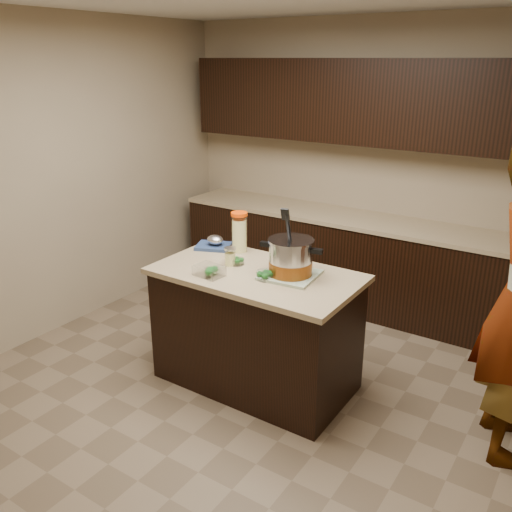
% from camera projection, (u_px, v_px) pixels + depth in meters
% --- Properties ---
extents(ground_plane, '(4.00, 4.00, 0.00)m').
position_uv_depth(ground_plane, '(256.00, 381.00, 4.14)').
color(ground_plane, brown).
rests_on(ground_plane, ground).
extents(room_shell, '(4.04, 4.04, 2.72)m').
position_uv_depth(room_shell, '(256.00, 157.00, 3.55)').
color(room_shell, tan).
rests_on(room_shell, ground).
extents(back_cabinets, '(3.60, 0.63, 2.33)m').
position_uv_depth(back_cabinets, '(357.00, 212.00, 5.18)').
color(back_cabinets, black).
rests_on(back_cabinets, ground).
extents(island, '(1.46, 0.81, 0.90)m').
position_uv_depth(island, '(256.00, 328.00, 3.98)').
color(island, black).
rests_on(island, ground).
extents(dish_towel, '(0.39, 0.39, 0.02)m').
position_uv_depth(dish_towel, '(290.00, 275.00, 3.75)').
color(dish_towel, '#65895C').
rests_on(dish_towel, island).
extents(stock_pot, '(0.44, 0.37, 0.45)m').
position_uv_depth(stock_pot, '(291.00, 259.00, 3.71)').
color(stock_pot, '#B7B7BC').
rests_on(stock_pot, dish_towel).
extents(lemonade_pitcher, '(0.16, 0.16, 0.31)m').
position_uv_depth(lemonade_pitcher, '(239.00, 234.00, 4.19)').
color(lemonade_pitcher, '#F3EE94').
rests_on(lemonade_pitcher, island).
extents(mason_jar, '(0.09, 0.09, 0.14)m').
position_uv_depth(mason_jar, '(230.00, 257.00, 3.94)').
color(mason_jar, '#F3EE94').
rests_on(mason_jar, island).
extents(broccoli_tub_left, '(0.13, 0.13, 0.05)m').
position_uv_depth(broccoli_tub_left, '(237.00, 262.00, 3.96)').
color(broccoli_tub_left, silver).
rests_on(broccoli_tub_left, island).
extents(broccoli_tub_right, '(0.14, 0.14, 0.06)m').
position_uv_depth(broccoli_tub_right, '(265.00, 276.00, 3.69)').
color(broccoli_tub_right, silver).
rests_on(broccoli_tub_right, island).
extents(broccoli_tub_rect, '(0.21, 0.16, 0.07)m').
position_uv_depth(broccoli_tub_rect, '(209.00, 271.00, 3.76)').
color(broccoli_tub_rect, silver).
rests_on(broccoli_tub_rect, island).
extents(blue_tray, '(0.33, 0.30, 0.10)m').
position_uv_depth(blue_tray, '(214.00, 244.00, 4.30)').
color(blue_tray, navy).
rests_on(blue_tray, island).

